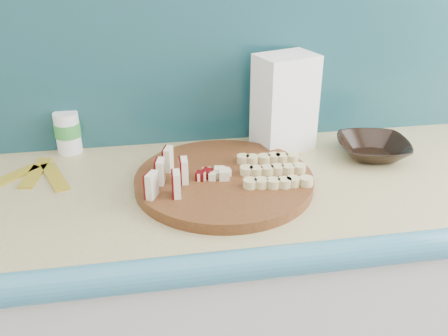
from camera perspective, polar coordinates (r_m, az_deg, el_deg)
name	(u,v)px	position (r m, az deg, el deg)	size (l,w,h in m)	color
kitchen_counter	(231,329)	(1.45, 0.85, -17.90)	(2.20, 0.63, 0.91)	beige
backsplash	(214,51)	(1.36, -1.21, 13.21)	(2.20, 0.02, 0.50)	teal
cutting_board	(224,181)	(1.17, 0.00, -1.44)	(0.42, 0.42, 0.03)	#45230E
apple_wedges	(168,174)	(1.12, -6.45, -0.66)	(0.10, 0.16, 0.06)	beige
apple_chunks	(213,172)	(1.16, -1.28, -0.50)	(0.07, 0.07, 0.02)	beige
banana_slices	(273,170)	(1.18, 5.58, -0.21)	(0.17, 0.17, 0.02)	#CFBF7E
brown_bowl	(373,148)	(1.37, 16.65, 2.15)	(0.19, 0.19, 0.05)	black
flour_bag	(284,103)	(1.34, 6.93, 7.43)	(0.15, 0.11, 0.26)	white
canister	(68,132)	(1.39, -17.42, 3.97)	(0.07, 0.07, 0.11)	white
banana_peel	(33,176)	(1.30, -20.99, -0.83)	(0.22, 0.19, 0.01)	gold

